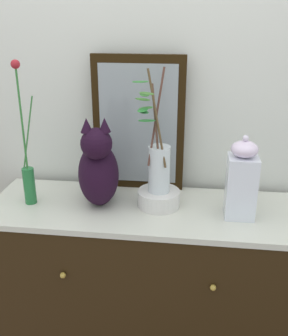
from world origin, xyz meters
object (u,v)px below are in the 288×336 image
at_px(vase_slim_green, 28,171).
at_px(vase_glass_clear, 158,163).
at_px(sideboard, 144,295).
at_px(bowl_porcelain, 159,198).
at_px(mirror_leaning, 138,125).
at_px(cat_sitting, 98,169).
at_px(jar_lidded_porcelain, 242,181).

relative_size(vase_slim_green, vase_glass_clear, 1.19).
relative_size(sideboard, vase_slim_green, 2.21).
bearing_deg(bowl_porcelain, vase_glass_clear, -170.39).
relative_size(sideboard, mirror_leaning, 2.20).
xyz_separation_m(sideboard, vase_slim_green, (-0.49, -0.02, 0.61)).
xyz_separation_m(sideboard, vase_glass_clear, (0.06, 0.02, 0.66)).
bearing_deg(bowl_porcelain, sideboard, -158.79).
xyz_separation_m(cat_sitting, vase_glass_clear, (0.25, 0.01, 0.04)).
bearing_deg(bowl_porcelain, mirror_leaning, 121.47).
bearing_deg(vase_slim_green, jar_lidded_porcelain, -0.17).
xyz_separation_m(bowl_porcelain, jar_lidded_porcelain, (0.33, -0.05, 0.12)).
height_order(sideboard, mirror_leaning, mirror_leaning).
bearing_deg(jar_lidded_porcelain, mirror_leaning, 152.75).
xyz_separation_m(cat_sitting, bowl_porcelain, (0.26, 0.01, -0.13)).
relative_size(mirror_leaning, vase_glass_clear, 1.20).
bearing_deg(cat_sitting, vase_glass_clear, 2.83).
bearing_deg(vase_glass_clear, bowl_porcelain, 9.61).
distance_m(bowl_porcelain, jar_lidded_porcelain, 0.36).
xyz_separation_m(bowl_porcelain, vase_glass_clear, (-0.00, -0.00, 0.16)).
bearing_deg(mirror_leaning, vase_glass_clear, -59.71).
distance_m(vase_slim_green, jar_lidded_porcelain, 0.89).
relative_size(vase_glass_clear, jar_lidded_porcelain, 1.49).
distance_m(cat_sitting, vase_glass_clear, 0.25).
height_order(vase_glass_clear, jar_lidded_porcelain, vase_glass_clear).
height_order(sideboard, jar_lidded_porcelain, jar_lidded_porcelain).
bearing_deg(cat_sitting, vase_slim_green, -174.38).
distance_m(bowl_porcelain, vase_glass_clear, 0.16).
distance_m(sideboard, mirror_leaning, 0.80).
bearing_deg(mirror_leaning, jar_lidded_porcelain, -27.25).
xyz_separation_m(mirror_leaning, cat_sitting, (-0.14, -0.20, -0.14)).
height_order(mirror_leaning, bowl_porcelain, mirror_leaning).
bearing_deg(jar_lidded_porcelain, vase_slim_green, 179.83).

